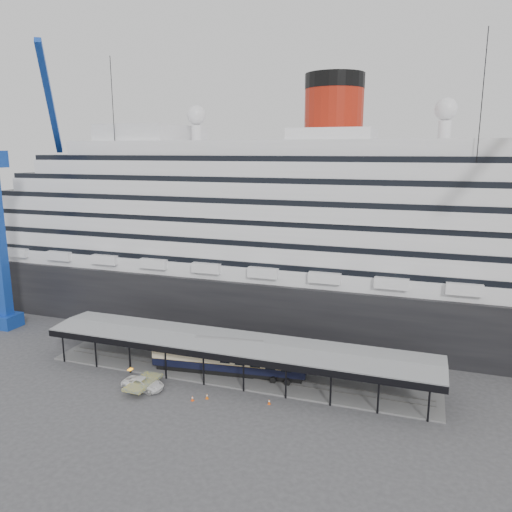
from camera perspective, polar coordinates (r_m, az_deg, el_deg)
name	(u,v)px	position (r m, az deg, el deg)	size (l,w,h in m)	color
ground	(221,391)	(68.63, -4.04, -15.12)	(200.00, 200.00, 0.00)	#3B3B3D
cruise_ship	(288,222)	(92.25, 3.64, 3.93)	(130.00, 30.00, 43.90)	black
platform_canopy	(234,360)	(71.79, -2.47, -11.74)	(56.00, 9.18, 5.30)	slate
crane_blue	(3,217)	(96.93, -26.95, 4.00)	(22.63, 19.19, 47.60)	#1642AB
port_truck	(143,384)	(70.15, -12.79, -14.05)	(2.63, 5.69, 1.58)	white
pullman_carriage	(229,357)	(71.98, -3.13, -11.45)	(22.27, 5.35, 21.69)	black
traffic_cone_left	(192,398)	(66.42, -7.28, -15.82)	(0.44, 0.44, 0.72)	#FA4D0D
traffic_cone_mid	(207,396)	(66.69, -5.63, -15.64)	(0.46, 0.46, 0.75)	#E85F0C
traffic_cone_right	(269,402)	(65.18, 1.51, -16.30)	(0.43, 0.43, 0.72)	#F4580D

